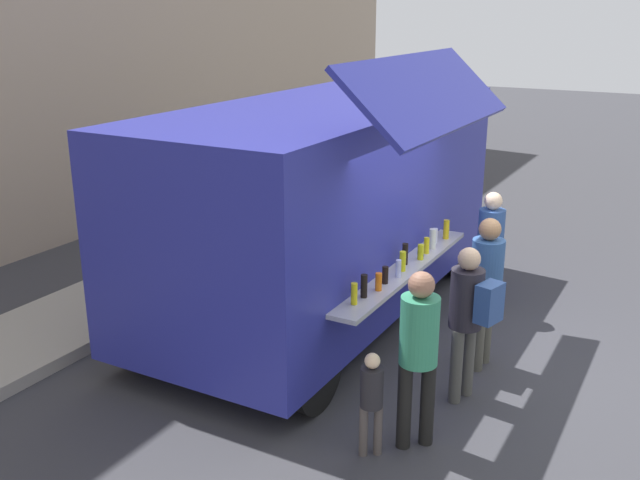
{
  "coord_description": "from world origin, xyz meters",
  "views": [
    {
      "loc": [
        -7.37,
        -2.28,
        3.91
      ],
      "look_at": [
        -0.31,
        1.63,
        1.3
      ],
      "focal_mm": 40.5,
      "sensor_mm": 36.0,
      "label": 1
    }
  ],
  "objects_px": {
    "customer_mid_with_backpack": "(469,309)",
    "customer_rear_waiting": "(419,345)",
    "trash_bin": "(321,193)",
    "customer_front_ordering": "(486,281)",
    "food_truck_main": "(325,202)",
    "child_near_queue": "(372,395)",
    "customer_extra_browsing": "(490,242)"
  },
  "relations": [
    {
      "from": "food_truck_main",
      "to": "customer_rear_waiting",
      "type": "relative_size",
      "value": 3.39
    },
    {
      "from": "trash_bin",
      "to": "customer_front_ordering",
      "type": "distance_m",
      "value": 6.56
    },
    {
      "from": "food_truck_main",
      "to": "child_near_queue",
      "type": "bearing_deg",
      "value": -143.98
    },
    {
      "from": "customer_front_ordering",
      "to": "customer_mid_with_backpack",
      "type": "relative_size",
      "value": 1.06
    },
    {
      "from": "food_truck_main",
      "to": "customer_rear_waiting",
      "type": "distance_m",
      "value": 3.25
    },
    {
      "from": "customer_extra_browsing",
      "to": "child_near_queue",
      "type": "xyz_separation_m",
      "value": [
        -3.67,
        -0.02,
        -0.38
      ]
    },
    {
      "from": "customer_mid_with_backpack",
      "to": "customer_rear_waiting",
      "type": "xyz_separation_m",
      "value": [
        -1.02,
        0.14,
        0.02
      ]
    },
    {
      "from": "customer_mid_with_backpack",
      "to": "customer_rear_waiting",
      "type": "bearing_deg",
      "value": 97.5
    },
    {
      "from": "customer_front_ordering",
      "to": "child_near_queue",
      "type": "distance_m",
      "value": 2.23
    },
    {
      "from": "customer_mid_with_backpack",
      "to": "customer_rear_waiting",
      "type": "height_order",
      "value": "customer_rear_waiting"
    },
    {
      "from": "food_truck_main",
      "to": "customer_mid_with_backpack",
      "type": "bearing_deg",
      "value": -118.66
    },
    {
      "from": "customer_mid_with_backpack",
      "to": "customer_rear_waiting",
      "type": "distance_m",
      "value": 1.03
    },
    {
      "from": "trash_bin",
      "to": "child_near_queue",
      "type": "relative_size",
      "value": 0.86
    },
    {
      "from": "customer_front_ordering",
      "to": "customer_mid_with_backpack",
      "type": "bearing_deg",
      "value": 98.9
    },
    {
      "from": "child_near_queue",
      "to": "customer_mid_with_backpack",
      "type": "bearing_deg",
      "value": -54.02
    },
    {
      "from": "customer_mid_with_backpack",
      "to": "child_near_queue",
      "type": "bearing_deg",
      "value": 87.62
    },
    {
      "from": "trash_bin",
      "to": "customer_rear_waiting",
      "type": "relative_size",
      "value": 0.51
    },
    {
      "from": "customer_front_ordering",
      "to": "food_truck_main",
      "type": "bearing_deg",
      "value": -8.54
    },
    {
      "from": "trash_bin",
      "to": "child_near_queue",
      "type": "distance_m",
      "value": 8.0
    },
    {
      "from": "customer_rear_waiting",
      "to": "customer_extra_browsing",
      "type": "bearing_deg",
      "value": -38.45
    },
    {
      "from": "customer_rear_waiting",
      "to": "child_near_queue",
      "type": "distance_m",
      "value": 0.62
    },
    {
      "from": "customer_front_ordering",
      "to": "customer_extra_browsing",
      "type": "bearing_deg",
      "value": -71.84
    },
    {
      "from": "trash_bin",
      "to": "child_near_queue",
      "type": "xyz_separation_m",
      "value": [
        -6.78,
        -4.25,
        0.17
      ]
    },
    {
      "from": "customer_front_ordering",
      "to": "customer_rear_waiting",
      "type": "bearing_deg",
      "value": 91.62
    },
    {
      "from": "customer_extra_browsing",
      "to": "customer_front_ordering",
      "type": "bearing_deg",
      "value": 77.91
    },
    {
      "from": "food_truck_main",
      "to": "trash_bin",
      "type": "xyz_separation_m",
      "value": [
        4.12,
        2.32,
        -1.08
      ]
    },
    {
      "from": "customer_mid_with_backpack",
      "to": "trash_bin",
      "type": "bearing_deg",
      "value": -33.83
    },
    {
      "from": "trash_bin",
      "to": "customer_mid_with_backpack",
      "type": "xyz_separation_m",
      "value": [
        -5.41,
        -4.69,
        0.58
      ]
    },
    {
      "from": "customer_mid_with_backpack",
      "to": "child_near_queue",
      "type": "relative_size",
      "value": 1.62
    },
    {
      "from": "food_truck_main",
      "to": "trash_bin",
      "type": "relative_size",
      "value": 6.65
    },
    {
      "from": "trash_bin",
      "to": "customer_front_ordering",
      "type": "xyz_separation_m",
      "value": [
        -4.62,
        -4.62,
        0.6
      ]
    },
    {
      "from": "customer_front_ordering",
      "to": "child_near_queue",
      "type": "bearing_deg",
      "value": 84.22
    }
  ]
}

